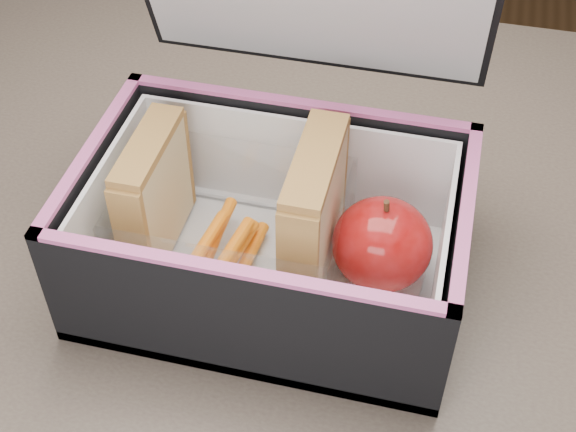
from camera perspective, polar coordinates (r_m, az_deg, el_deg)
kitchen_table at (r=0.74m, az=-2.81°, el=-6.63°), size 1.20×0.80×0.75m
lunch_bag at (r=0.60m, az=-1.06°, el=-0.42°), size 0.28×0.25×0.28m
plastic_tub at (r=0.62m, az=-3.88°, el=-0.62°), size 0.17×0.12×0.07m
sandwich_left at (r=0.62m, az=-9.48°, el=1.58°), size 0.03×0.09×0.10m
sandwich_right at (r=0.59m, az=1.84°, el=0.06°), size 0.03×0.10×0.11m
carrot_sticks at (r=0.62m, az=-4.78°, el=-2.76°), size 0.05×0.11×0.03m
paper_napkin at (r=0.62m, az=5.90°, el=-4.48°), size 0.08×0.09×0.01m
red_apple at (r=0.60m, az=6.71°, el=-2.00°), size 0.09×0.09×0.08m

